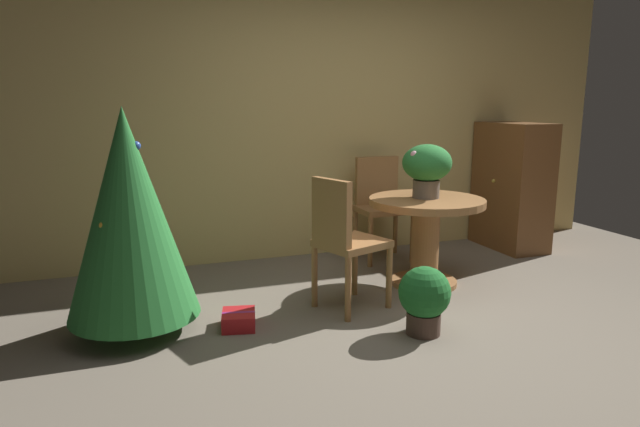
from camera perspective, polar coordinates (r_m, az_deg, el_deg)
ground_plane at (r=3.62m, az=13.47°, el=-12.53°), size 6.60×6.60×0.00m
back_wall_panel at (r=5.29m, az=0.98°, el=9.84°), size 6.00×0.10×2.60m
round_dining_table at (r=4.46m, az=10.87°, el=-1.30°), size 0.91×0.91×0.71m
flower_vase at (r=4.40m, az=10.97°, el=4.85°), size 0.39×0.39×0.42m
wooden_chair_left at (r=3.83m, az=2.50°, el=-2.46°), size 0.55×0.53×0.95m
wooden_chair_far at (r=5.16m, az=6.29°, el=1.28°), size 0.47×0.39×0.95m
holiday_tree at (r=3.60m, az=-19.15°, el=-0.06°), size 0.82×0.82×1.43m
gift_box_red at (r=3.72m, az=-8.40°, el=-10.81°), size 0.26×0.28×0.10m
wooden_cabinet at (r=5.82m, az=19.21°, el=2.69°), size 0.45×0.78×1.25m
potted_plant at (r=3.58m, az=10.73°, el=-8.50°), size 0.33×0.33×0.44m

